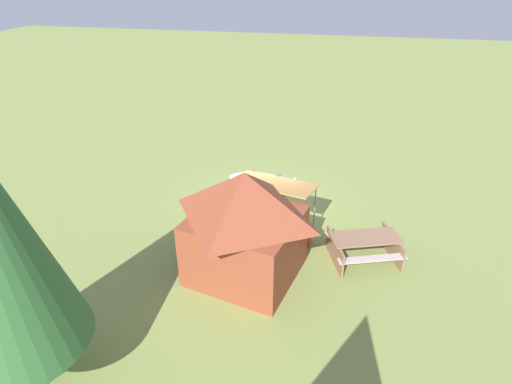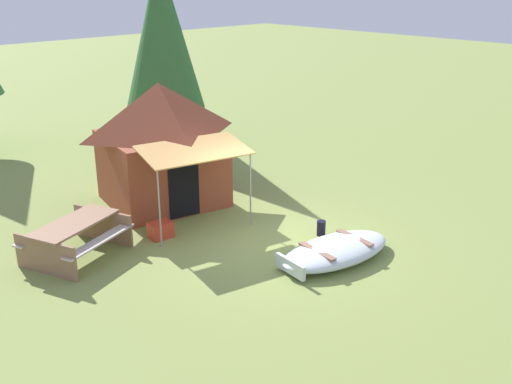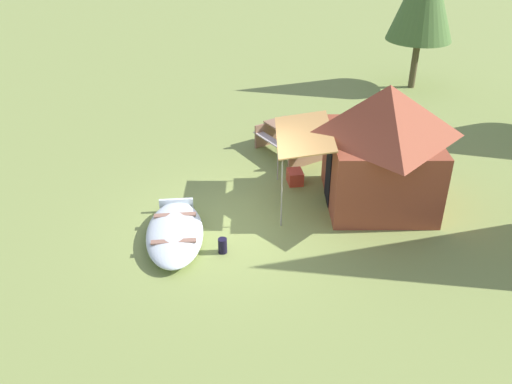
{
  "view_description": "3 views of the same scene",
  "coord_description": "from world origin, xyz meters",
  "px_view_note": "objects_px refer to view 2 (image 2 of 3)",
  "views": [
    {
      "loc": [
        -2.44,
        12.19,
        7.39
      ],
      "look_at": [
        -0.05,
        1.24,
        1.25
      ],
      "focal_mm": 29.45,
      "sensor_mm": 36.0,
      "label": 1
    },
    {
      "loc": [
        -8.34,
        -8.16,
        5.48
      ],
      "look_at": [
        0.17,
        0.6,
        0.92
      ],
      "focal_mm": 41.63,
      "sensor_mm": 36.0,
      "label": 2
    },
    {
      "loc": [
        10.48,
        -2.02,
        7.05
      ],
      "look_at": [
        -0.14,
        0.4,
        0.72
      ],
      "focal_mm": 38.46,
      "sensor_mm": 36.0,
      "label": 3
    }
  ],
  "objects_px": {
    "beached_rowboat": "(336,251)",
    "pine_tree_back_left": "(162,33)",
    "fuel_can": "(321,228)",
    "cooler_box": "(161,230)",
    "picnic_table": "(75,235)",
    "canvas_cabin_tent": "(161,142)"
  },
  "relations": [
    {
      "from": "picnic_table",
      "to": "cooler_box",
      "type": "xyz_separation_m",
      "value": [
        1.76,
        -0.44,
        -0.31
      ]
    },
    {
      "from": "beached_rowboat",
      "to": "picnic_table",
      "type": "height_order",
      "value": "picnic_table"
    },
    {
      "from": "canvas_cabin_tent",
      "to": "pine_tree_back_left",
      "type": "relative_size",
      "value": 0.71
    },
    {
      "from": "canvas_cabin_tent",
      "to": "picnic_table",
      "type": "height_order",
      "value": "canvas_cabin_tent"
    },
    {
      "from": "fuel_can",
      "to": "pine_tree_back_left",
      "type": "relative_size",
      "value": 0.06
    },
    {
      "from": "fuel_can",
      "to": "pine_tree_back_left",
      "type": "height_order",
      "value": "pine_tree_back_left"
    },
    {
      "from": "beached_rowboat",
      "to": "pine_tree_back_left",
      "type": "xyz_separation_m",
      "value": [
        2.64,
        9.28,
        3.45
      ]
    },
    {
      "from": "beached_rowboat",
      "to": "cooler_box",
      "type": "height_order",
      "value": "beached_rowboat"
    },
    {
      "from": "picnic_table",
      "to": "pine_tree_back_left",
      "type": "bearing_deg",
      "value": 41.13
    },
    {
      "from": "cooler_box",
      "to": "pine_tree_back_left",
      "type": "xyz_separation_m",
      "value": [
        4.55,
        5.95,
        3.46
      ]
    },
    {
      "from": "canvas_cabin_tent",
      "to": "picnic_table",
      "type": "distance_m",
      "value": 3.51
    },
    {
      "from": "beached_rowboat",
      "to": "cooler_box",
      "type": "bearing_deg",
      "value": 119.85
    },
    {
      "from": "cooler_box",
      "to": "picnic_table",
      "type": "bearing_deg",
      "value": 166.05
    },
    {
      "from": "canvas_cabin_tent",
      "to": "fuel_can",
      "type": "xyz_separation_m",
      "value": [
        1.27,
        -4.08,
        -1.39
      ]
    },
    {
      "from": "pine_tree_back_left",
      "to": "cooler_box",
      "type": "bearing_deg",
      "value": -127.4
    },
    {
      "from": "picnic_table",
      "to": "pine_tree_back_left",
      "type": "xyz_separation_m",
      "value": [
        6.31,
        5.51,
        3.16
      ]
    },
    {
      "from": "beached_rowboat",
      "to": "cooler_box",
      "type": "distance_m",
      "value": 3.84
    },
    {
      "from": "pine_tree_back_left",
      "to": "canvas_cabin_tent",
      "type": "bearing_deg",
      "value": -127.17
    },
    {
      "from": "cooler_box",
      "to": "fuel_can",
      "type": "distance_m",
      "value": 3.52
    },
    {
      "from": "canvas_cabin_tent",
      "to": "beached_rowboat",
      "type": "bearing_deg",
      "value": -83.42
    },
    {
      "from": "beached_rowboat",
      "to": "fuel_can",
      "type": "bearing_deg",
      "value": 54.12
    },
    {
      "from": "picnic_table",
      "to": "fuel_can",
      "type": "xyz_separation_m",
      "value": [
        4.36,
        -2.81,
        -0.31
      ]
    }
  ]
}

